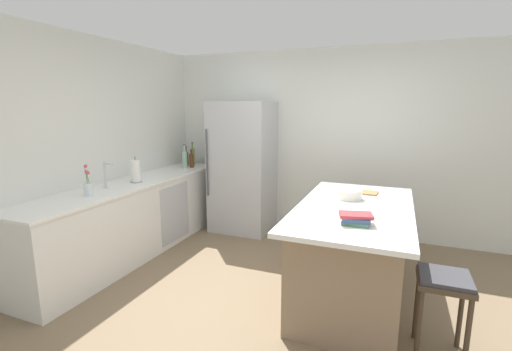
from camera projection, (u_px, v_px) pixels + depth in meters
name	position (u px, v px, depth m)	size (l,w,h in m)	color
ground_plane	(283.00, 309.00, 3.20)	(7.20, 7.20, 0.00)	#7A664C
wall_rear	(332.00, 143.00, 5.00)	(6.00, 0.10, 2.60)	silver
wall_left	(70.00, 154.00, 3.84)	(0.10, 6.00, 2.60)	silver
counter_run_left	(136.00, 217.00, 4.38)	(0.64, 3.12, 0.91)	silver
kitchen_island	(352.00, 251.00, 3.35)	(1.01, 1.95, 0.90)	#8E755B
refrigerator	(243.00, 167.00, 5.15)	(0.84, 0.73, 1.88)	#B7BABF
bar_stool	(444.00, 290.00, 2.52)	(0.36, 0.36, 0.64)	#473828
sink_faucet	(106.00, 174.00, 3.93)	(0.15, 0.05, 0.30)	silver
flower_vase	(88.00, 187.00, 3.60)	(0.09, 0.09, 0.33)	silver
paper_towel_roll	(136.00, 171.00, 4.25)	(0.14, 0.14, 0.31)	gray
soda_bottle	(193.00, 155.00, 5.61)	(0.06, 0.06, 0.35)	silver
olive_oil_bottle	(193.00, 157.00, 5.50)	(0.06, 0.06, 0.35)	olive
whiskey_bottle	(186.00, 158.00, 5.44)	(0.08, 0.08, 0.30)	brown
syrup_bottle	(192.00, 160.00, 5.30)	(0.07, 0.07, 0.26)	#5B3319
gin_bottle	(185.00, 159.00, 5.22)	(0.07, 0.07, 0.35)	#8CB79E
cookbook_stack	(356.00, 219.00, 2.76)	(0.28, 0.22, 0.09)	#4C7F60
mixing_bowl	(349.00, 194.00, 3.52)	(0.26, 0.26, 0.10)	silver
cutting_board	(361.00, 192.00, 3.77)	(0.35, 0.21, 0.02)	#9E7042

